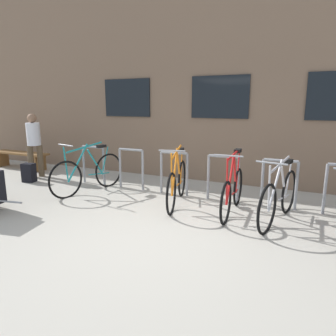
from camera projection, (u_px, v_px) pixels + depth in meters
ground_plane at (155, 234)px, 4.31m from camera, size 42.00×42.00×0.00m
storefront_building at (252, 62)px, 9.89m from camera, size 28.00×7.67×6.28m
bike_rack at (223, 173)px, 5.69m from camera, size 6.61×0.05×0.88m
bicycle_teal at (89, 173)px, 6.32m from camera, size 0.56×1.81×1.06m
bicycle_orange at (177, 183)px, 5.56m from camera, size 0.54×1.77×1.09m
bicycle_red at (233, 191)px, 5.08m from camera, size 0.44×1.67×1.08m
bicycle_silver at (279, 197)px, 4.70m from camera, size 0.53×1.78×1.04m
wooden_bench at (20, 156)px, 8.59m from camera, size 1.86×0.40×0.47m
person_by_bench at (34, 141)px, 7.50m from camera, size 0.32×0.32×1.57m
backpack at (29, 173)px, 7.13m from camera, size 0.31×0.25×0.44m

